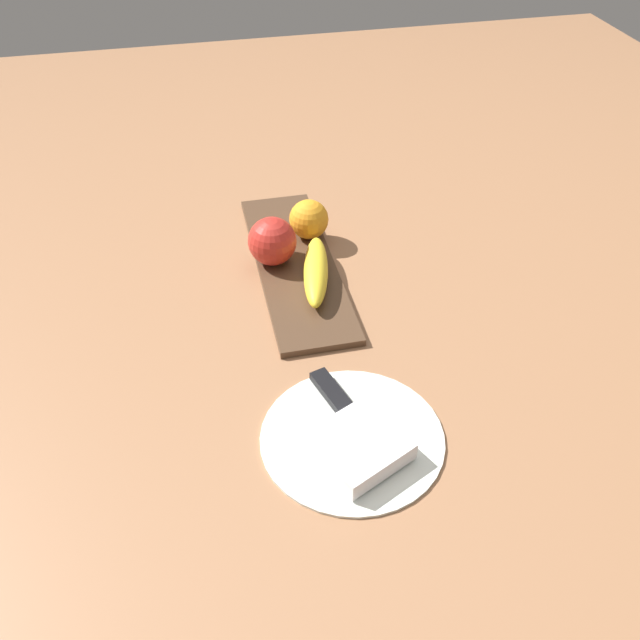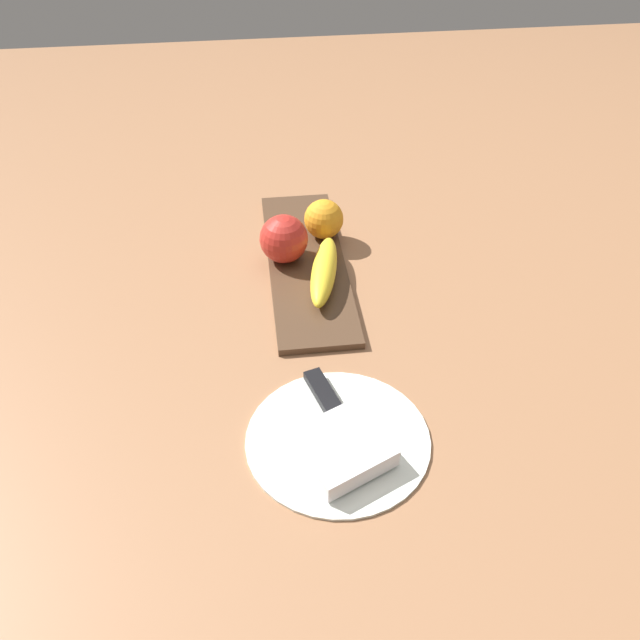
{
  "view_description": "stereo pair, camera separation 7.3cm",
  "coord_description": "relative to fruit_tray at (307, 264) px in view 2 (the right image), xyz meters",
  "views": [
    {
      "loc": [
        0.87,
        -0.17,
        0.68
      ],
      "look_at": [
        0.15,
        -0.01,
        0.04
      ],
      "focal_mm": 37.87,
      "sensor_mm": 36.0,
      "label": 1
    },
    {
      "loc": [
        0.88,
        -0.1,
        0.68
      ],
      "look_at": [
        0.15,
        -0.01,
        0.04
      ],
      "focal_mm": 37.87,
      "sensor_mm": 36.0,
      "label": 2
    }
  ],
  "objects": [
    {
      "name": "dinner_plate",
      "position": [
        0.38,
        -0.0,
        -0.0
      ],
      "size": [
        0.24,
        0.24,
        0.01
      ],
      "primitive_type": "cylinder",
      "color": "white",
      "rests_on": "ground_plane"
    },
    {
      "name": "apple",
      "position": [
        -0.01,
        -0.04,
        0.05
      ],
      "size": [
        0.08,
        0.08,
        0.08
      ],
      "primitive_type": "sphere",
      "color": "red",
      "rests_on": "fruit_tray"
    },
    {
      "name": "folded_napkin",
      "position": [
        0.41,
        0.0,
        0.02
      ],
      "size": [
        0.14,
        0.14,
        0.03
      ],
      "primitive_type": "cube",
      "rotation": [
        0.0,
        0.0,
        0.44
      ],
      "color": "white",
      "rests_on": "dinner_plate"
    },
    {
      "name": "ground_plane",
      "position": [
        0.04,
        0.01,
        -0.01
      ],
      "size": [
        2.4,
        2.4,
        0.0
      ],
      "primitive_type": "plane",
      "color": "#9B6A48"
    },
    {
      "name": "banana",
      "position": [
        0.06,
        0.02,
        0.03
      ],
      "size": [
        0.19,
        0.08,
        0.04
      ],
      "primitive_type": "ellipsoid",
      "rotation": [
        0.0,
        0.0,
        -0.23
      ],
      "color": "yellow",
      "rests_on": "fruit_tray"
    },
    {
      "name": "fruit_tray",
      "position": [
        0.0,
        0.0,
        0.0
      ],
      "size": [
        0.43,
        0.13,
        0.01
      ],
      "primitive_type": "cube",
      "color": "#503726",
      "rests_on": "ground_plane"
    },
    {
      "name": "knife",
      "position": [
        0.32,
        -0.0,
        0.01
      ],
      "size": [
        0.18,
        0.07,
        0.01
      ],
      "rotation": [
        0.0,
        0.0,
        0.29
      ],
      "color": "silver",
      "rests_on": "dinner_plate"
    },
    {
      "name": "orange_near_apple",
      "position": [
        -0.07,
        0.04,
        0.04
      ],
      "size": [
        0.07,
        0.07,
        0.07
      ],
      "primitive_type": "sphere",
      "color": "orange",
      "rests_on": "fruit_tray"
    }
  ]
}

